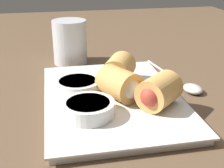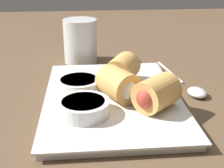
# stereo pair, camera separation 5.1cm
# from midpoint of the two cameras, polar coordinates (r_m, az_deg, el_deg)

# --- Properties ---
(table_surface) EXTENTS (1.80, 1.40, 0.02)m
(table_surface) POSITION_cam_midpoint_polar(r_m,az_deg,el_deg) (0.56, -0.34, -3.50)
(table_surface) COLOR brown
(table_surface) RESTS_ON ground
(serving_plate) EXTENTS (0.32, 0.23, 0.01)m
(serving_plate) POSITION_cam_midpoint_polar(r_m,az_deg,el_deg) (0.53, 2.76, -2.83)
(serving_plate) COLOR silver
(serving_plate) RESTS_ON table_surface
(roll_front_left) EXTENTS (0.08, 0.08, 0.05)m
(roll_front_left) POSITION_cam_midpoint_polar(r_m,az_deg,el_deg) (0.51, 4.35, -0.25)
(roll_front_left) COLOR #DBA356
(roll_front_left) RESTS_ON serving_plate
(roll_front_right) EXTENTS (0.08, 0.07, 0.05)m
(roll_front_right) POSITION_cam_midpoint_polar(r_m,az_deg,el_deg) (0.57, 4.32, 2.46)
(roll_front_right) COLOR #DBA356
(roll_front_right) RESTS_ON serving_plate
(roll_back_left) EXTENTS (0.08, 0.08, 0.05)m
(roll_back_left) POSITION_cam_midpoint_polar(r_m,az_deg,el_deg) (0.48, 10.93, -1.88)
(roll_back_left) COLOR #DBA356
(roll_back_left) RESTS_ON serving_plate
(dipping_bowl_near) EXTENTS (0.08, 0.08, 0.02)m
(dipping_bowl_near) POSITION_cam_midpoint_polar(r_m,az_deg,el_deg) (0.54, -3.35, -0.01)
(dipping_bowl_near) COLOR white
(dipping_bowl_near) RESTS_ON serving_plate
(dipping_bowl_far) EXTENTS (0.08, 0.08, 0.02)m
(dipping_bowl_far) POSITION_cam_midpoint_polar(r_m,az_deg,el_deg) (0.46, -2.10, -4.28)
(dipping_bowl_far) COLOR white
(dipping_bowl_far) RESTS_ON serving_plate
(spoon) EXTENTS (0.21, 0.05, 0.01)m
(spoon) POSITION_cam_midpoint_polar(r_m,az_deg,el_deg) (0.60, 16.94, -0.96)
(spoon) COLOR silver
(spoon) RESTS_ON table_surface
(drinking_glass) EXTENTS (0.08, 0.08, 0.10)m
(drinking_glass) POSITION_cam_midpoint_polar(r_m,az_deg,el_deg) (0.73, -3.77, 7.84)
(drinking_glass) COLOR silver
(drinking_glass) RESTS_ON table_surface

